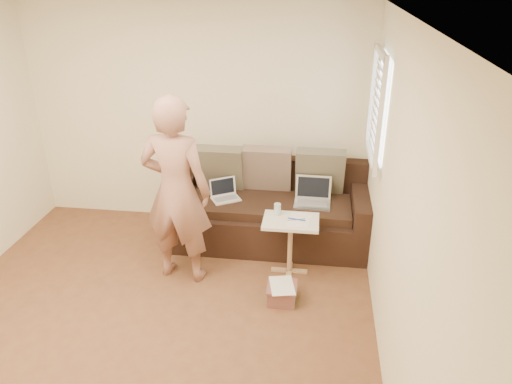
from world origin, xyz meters
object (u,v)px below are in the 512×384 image
(drinking_glass, at_px, (277,209))
(sofa, at_px, (269,207))
(person, at_px, (176,191))
(side_table, at_px, (290,246))
(laptop_silver, at_px, (312,205))
(laptop_white, at_px, (226,200))
(striped_box, at_px, (282,293))

(drinking_glass, bearing_deg, sofa, 104.74)
(person, xyz_separation_m, side_table, (1.09, 0.19, -0.64))
(side_table, bearing_deg, laptop_silver, 69.92)
(laptop_white, bearing_deg, laptop_silver, -31.13)
(laptop_silver, xyz_separation_m, striped_box, (-0.24, -1.04, -0.43))
(laptop_silver, bearing_deg, laptop_white, -178.75)
(laptop_silver, height_order, side_table, laptop_silver)
(laptop_silver, xyz_separation_m, laptop_white, (-0.96, 0.01, 0.00))
(laptop_white, distance_m, striped_box, 1.35)
(sofa, distance_m, person, 1.27)
(side_table, distance_m, striped_box, 0.55)
(laptop_white, bearing_deg, sofa, -22.14)
(sofa, relative_size, laptop_silver, 5.58)
(laptop_white, bearing_deg, striped_box, -86.15)
(laptop_silver, bearing_deg, side_table, -108.47)
(person, bearing_deg, striped_box, 170.77)
(sofa, bearing_deg, laptop_silver, -9.28)
(laptop_silver, bearing_deg, striped_box, -101.20)
(sofa, xyz_separation_m, striped_box, (0.25, -1.12, -0.34))
(laptop_silver, distance_m, side_table, 0.62)
(laptop_silver, bearing_deg, sofa, 172.32)
(person, relative_size, striped_box, 6.76)
(laptop_white, bearing_deg, side_table, -66.64)
(laptop_white, xyz_separation_m, side_table, (0.76, -0.55, -0.21))
(laptop_white, xyz_separation_m, drinking_glass, (0.62, -0.45, 0.15))
(sofa, height_order, laptop_white, sofa)
(sofa, relative_size, laptop_white, 7.26)
(laptop_white, distance_m, drinking_glass, 0.78)
(side_table, xyz_separation_m, striped_box, (-0.04, -0.50, -0.22))
(laptop_silver, relative_size, laptop_white, 1.30)
(laptop_silver, distance_m, striped_box, 1.16)
(side_table, height_order, drinking_glass, drinking_glass)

